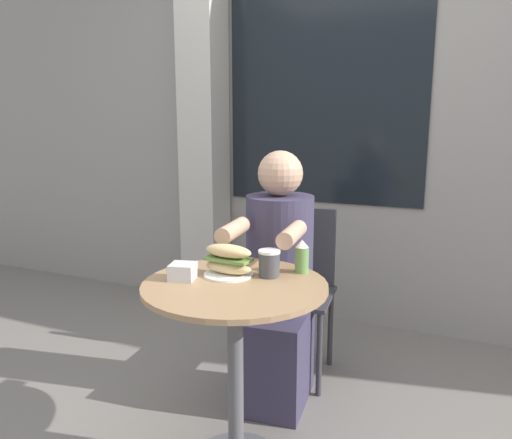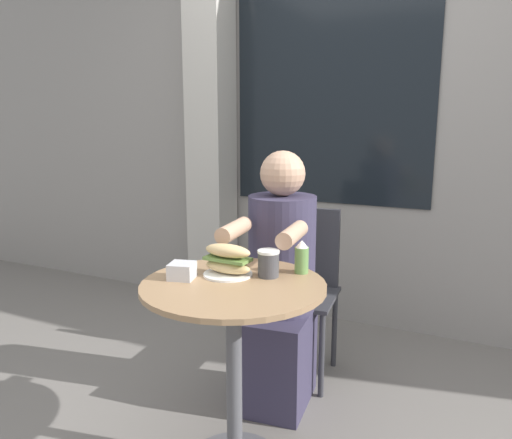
{
  "view_description": "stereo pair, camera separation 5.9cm",
  "coord_description": "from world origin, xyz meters",
  "px_view_note": "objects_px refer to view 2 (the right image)",
  "views": [
    {
      "loc": [
        0.77,
        -1.54,
        1.33
      ],
      "look_at": [
        0.0,
        0.19,
        0.95
      ],
      "focal_mm": 35.0,
      "sensor_mm": 36.0,
      "label": 1
    },
    {
      "loc": [
        0.82,
        -1.52,
        1.33
      ],
      "look_at": [
        0.0,
        0.19,
        0.95
      ],
      "focal_mm": 35.0,
      "sensor_mm": 36.0,
      "label": 2
    }
  ],
  "objects_px": {
    "diner_chair": "(303,275)",
    "seated_diner": "(279,295)",
    "drink_cup": "(268,263)",
    "cafe_table": "(234,335)",
    "sandwich_on_plate": "(228,261)",
    "condiment_bottle": "(302,257)"
  },
  "relations": [
    {
      "from": "cafe_table",
      "to": "sandwich_on_plate",
      "type": "height_order",
      "value": "sandwich_on_plate"
    },
    {
      "from": "seated_diner",
      "to": "drink_cup",
      "type": "xyz_separation_m",
      "value": [
        0.12,
        -0.39,
        0.27
      ]
    },
    {
      "from": "cafe_table",
      "to": "diner_chair",
      "type": "bearing_deg",
      "value": 93.14
    },
    {
      "from": "cafe_table",
      "to": "sandwich_on_plate",
      "type": "bearing_deg",
      "value": 130.54
    },
    {
      "from": "condiment_bottle",
      "to": "drink_cup",
      "type": "bearing_deg",
      "value": -134.15
    },
    {
      "from": "cafe_table",
      "to": "drink_cup",
      "type": "height_order",
      "value": "drink_cup"
    },
    {
      "from": "condiment_bottle",
      "to": "diner_chair",
      "type": "bearing_deg",
      "value": 109.68
    },
    {
      "from": "seated_diner",
      "to": "drink_cup",
      "type": "relative_size",
      "value": 11.7
    },
    {
      "from": "drink_cup",
      "to": "sandwich_on_plate",
      "type": "bearing_deg",
      "value": -160.69
    },
    {
      "from": "seated_diner",
      "to": "condiment_bottle",
      "type": "height_order",
      "value": "seated_diner"
    },
    {
      "from": "diner_chair",
      "to": "drink_cup",
      "type": "distance_m",
      "value": 0.79
    },
    {
      "from": "drink_cup",
      "to": "diner_chair",
      "type": "bearing_deg",
      "value": 100.14
    },
    {
      "from": "diner_chair",
      "to": "sandwich_on_plate",
      "type": "xyz_separation_m",
      "value": [
        -0.02,
        -0.78,
        0.28
      ]
    },
    {
      "from": "seated_diner",
      "to": "sandwich_on_plate",
      "type": "bearing_deg",
      "value": 80.04
    },
    {
      "from": "sandwich_on_plate",
      "to": "cafe_table",
      "type": "bearing_deg",
      "value": -49.46
    },
    {
      "from": "cafe_table",
      "to": "drink_cup",
      "type": "bearing_deg",
      "value": 55.82
    },
    {
      "from": "cafe_table",
      "to": "diner_chair",
      "type": "xyz_separation_m",
      "value": [
        -0.05,
        0.85,
        -0.02
      ]
    },
    {
      "from": "cafe_table",
      "to": "diner_chair",
      "type": "height_order",
      "value": "diner_chair"
    },
    {
      "from": "cafe_table",
      "to": "diner_chair",
      "type": "relative_size",
      "value": 0.86
    },
    {
      "from": "diner_chair",
      "to": "sandwich_on_plate",
      "type": "height_order",
      "value": "diner_chair"
    },
    {
      "from": "cafe_table",
      "to": "diner_chair",
      "type": "distance_m",
      "value": 0.86
    },
    {
      "from": "diner_chair",
      "to": "seated_diner",
      "type": "distance_m",
      "value": 0.34
    }
  ]
}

